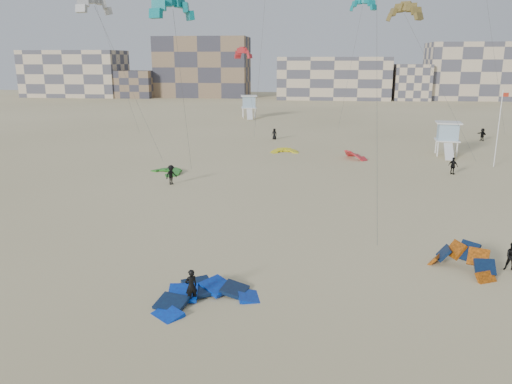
# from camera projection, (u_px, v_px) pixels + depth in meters

# --- Properties ---
(ground) EXTENTS (320.00, 320.00, 0.00)m
(ground) POSITION_uv_depth(u_px,v_px,m) (191.00, 295.00, 24.74)
(ground) COLOR beige
(ground) RESTS_ON ground
(kite_ground_blue) EXTENTS (6.79, 6.87, 2.13)m
(kite_ground_blue) POSITION_uv_depth(u_px,v_px,m) (206.00, 301.00, 24.07)
(kite_ground_blue) COLOR #003DCD
(kite_ground_blue) RESTS_ON ground
(kite_ground_orange) EXTENTS (5.15, 5.15, 3.69)m
(kite_ground_orange) POSITION_uv_depth(u_px,v_px,m) (461.00, 270.00, 27.61)
(kite_ground_orange) COLOR orange
(kite_ground_orange) RESTS_ON ground
(kite_ground_green) EXTENTS (5.23, 5.22, 1.16)m
(kite_ground_green) POSITION_uv_depth(u_px,v_px,m) (167.00, 173.00, 51.35)
(kite_ground_green) COLOR #238827
(kite_ground_green) RESTS_ON ground
(kite_ground_red_far) EXTENTS (4.33, 4.24, 2.83)m
(kite_ground_red_far) POSITION_uv_depth(u_px,v_px,m) (355.00, 159.00, 58.73)
(kite_ground_red_far) COLOR red
(kite_ground_red_far) RESTS_ON ground
(kite_ground_yellow) EXTENTS (3.64, 3.81, 1.47)m
(kite_ground_yellow) POSITION_uv_depth(u_px,v_px,m) (285.00, 152.00, 62.73)
(kite_ground_yellow) COLOR yellow
(kite_ground_yellow) RESTS_ON ground
(kitesurfer_main) EXTENTS (0.74, 0.70, 1.69)m
(kitesurfer_main) POSITION_uv_depth(u_px,v_px,m) (191.00, 286.00, 23.77)
(kitesurfer_main) COLOR black
(kitesurfer_main) RESTS_ON ground
(kitesurfer_c) EXTENTS (1.25, 1.36, 1.83)m
(kitesurfer_c) POSITION_uv_depth(u_px,v_px,m) (171.00, 175.00, 46.41)
(kitesurfer_c) COLOR black
(kitesurfer_c) RESTS_ON ground
(kitesurfer_d) EXTENTS (1.03, 1.03, 1.75)m
(kitesurfer_d) POSITION_uv_depth(u_px,v_px,m) (453.00, 166.00, 50.48)
(kitesurfer_d) COLOR black
(kitesurfer_d) RESTS_ON ground
(kitesurfer_e) EXTENTS (0.84, 0.60, 1.59)m
(kitesurfer_e) POSITION_uv_depth(u_px,v_px,m) (274.00, 134.00, 72.71)
(kitesurfer_e) COLOR black
(kitesurfer_e) RESTS_ON ground
(kitesurfer_f) EXTENTS (1.17, 1.74, 1.80)m
(kitesurfer_f) POSITION_uv_depth(u_px,v_px,m) (482.00, 134.00, 71.46)
(kitesurfer_f) COLOR black
(kitesurfer_f) RESTS_ON ground
(kite_fly_teal_a) EXTENTS (5.36, 6.01, 15.59)m
(kite_fly_teal_a) POSITION_uv_depth(u_px,v_px,m) (173.00, 9.00, 41.46)
(kite_fly_teal_a) COLOR teal
(kite_fly_teal_a) RESTS_ON ground
(kite_fly_grey) EXTENTS (10.12, 5.49, 17.08)m
(kite_fly_grey) POSITION_uv_depth(u_px,v_px,m) (94.00, 6.00, 51.73)
(kite_fly_grey) COLOR #BBBBBB
(kite_fly_grey) RESTS_ON ground
(kite_fly_olive) EXTENTS (10.47, 5.09, 16.39)m
(kite_fly_olive) POSITION_uv_depth(u_px,v_px,m) (404.00, 13.00, 51.69)
(kite_fly_olive) COLOR olive
(kite_fly_olive) RESTS_ON ground
(kite_fly_teal_b) EXTENTS (5.55, 6.80, 19.48)m
(kite_fly_teal_b) POSITION_uv_depth(u_px,v_px,m) (363.00, 5.00, 73.73)
(kite_fly_teal_b) COLOR teal
(kite_fly_teal_b) RESTS_ON ground
(kite_fly_red) EXTENTS (6.15, 13.36, 12.53)m
(kite_fly_red) POSITION_uv_depth(u_px,v_px,m) (243.00, 54.00, 86.86)
(kite_fly_red) COLOR red
(kite_fly_red) RESTS_ON ground
(lifeguard_tower_near) EXTENTS (3.17, 5.69, 4.04)m
(lifeguard_tower_near) POSITION_uv_depth(u_px,v_px,m) (447.00, 139.00, 60.34)
(lifeguard_tower_near) COLOR white
(lifeguard_tower_near) RESTS_ON ground
(lifeguard_tower_far) EXTENTS (3.63, 6.32, 4.41)m
(lifeguard_tower_far) POSITION_uv_depth(u_px,v_px,m) (249.00, 107.00, 99.40)
(lifeguard_tower_far) COLOR white
(lifeguard_tower_far) RESTS_ON ground
(flagpole) EXTENTS (0.67, 0.10, 8.25)m
(flagpole) POSITION_uv_depth(u_px,v_px,m) (499.00, 127.00, 53.13)
(flagpole) COLOR white
(flagpole) RESTS_ON ground
(condo_west_a) EXTENTS (30.00, 15.00, 14.00)m
(condo_west_a) POSITION_uv_depth(u_px,v_px,m) (75.00, 74.00, 155.94)
(condo_west_a) COLOR #CBB594
(condo_west_a) RESTS_ON ground
(condo_west_b) EXTENTS (28.00, 14.00, 18.00)m
(condo_west_b) POSITION_uv_depth(u_px,v_px,m) (203.00, 67.00, 154.50)
(condo_west_b) COLOR #7F664C
(condo_west_b) RESTS_ON ground
(condo_mid) EXTENTS (32.00, 16.00, 12.00)m
(condo_mid) POSITION_uv_depth(u_px,v_px,m) (333.00, 78.00, 146.67)
(condo_mid) COLOR #CBB594
(condo_mid) RESTS_ON ground
(condo_east) EXTENTS (26.00, 14.00, 16.00)m
(condo_east) POSITION_uv_depth(u_px,v_px,m) (474.00, 71.00, 143.31)
(condo_east) COLOR #CBB594
(condo_east) RESTS_ON ground
(condo_fill_left) EXTENTS (12.00, 10.00, 8.00)m
(condo_fill_left) POSITION_uv_depth(u_px,v_px,m) (135.00, 84.00, 152.41)
(condo_fill_left) COLOR #7F664C
(condo_fill_left) RESTS_ON ground
(condo_fill_right) EXTENTS (10.00, 10.00, 10.00)m
(condo_fill_right) POSITION_uv_depth(u_px,v_px,m) (411.00, 82.00, 142.39)
(condo_fill_right) COLOR #CBB594
(condo_fill_right) RESTS_ON ground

